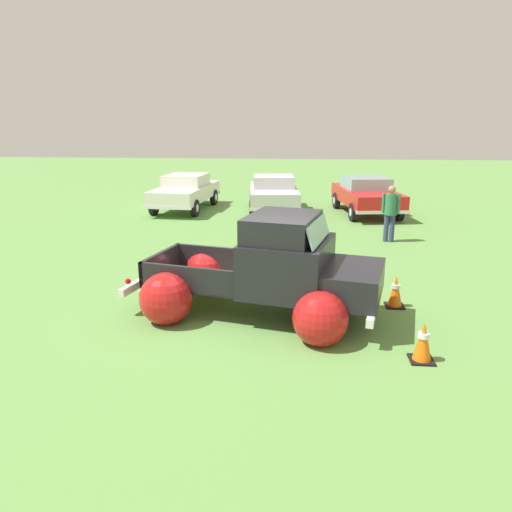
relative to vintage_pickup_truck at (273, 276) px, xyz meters
name	(u,v)px	position (x,y,z in m)	size (l,w,h in m)	color
ground_plane	(253,312)	(-0.38, 0.09, -0.76)	(80.00, 80.00, 0.00)	#609347
vintage_pickup_truck	(273,276)	(0.00, 0.00, 0.00)	(4.93, 3.53, 1.96)	black
show_car_0	(185,191)	(-4.26, 11.01, 0.03)	(2.19, 4.58, 1.43)	black
show_car_1	(273,192)	(-0.62, 10.86, 0.02)	(2.29, 4.31, 1.43)	black
show_car_2	(366,194)	(3.03, 10.69, 0.03)	(2.55, 4.53, 1.43)	black
spectator_0	(390,210)	(3.15, 6.09, 0.21)	(0.53, 0.43, 1.70)	navy
lane_cone_0	(396,292)	(2.35, 0.63, -0.45)	(0.36, 0.36, 0.63)	black
lane_cone_1	(423,342)	(2.35, -1.61, -0.45)	(0.36, 0.36, 0.63)	black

